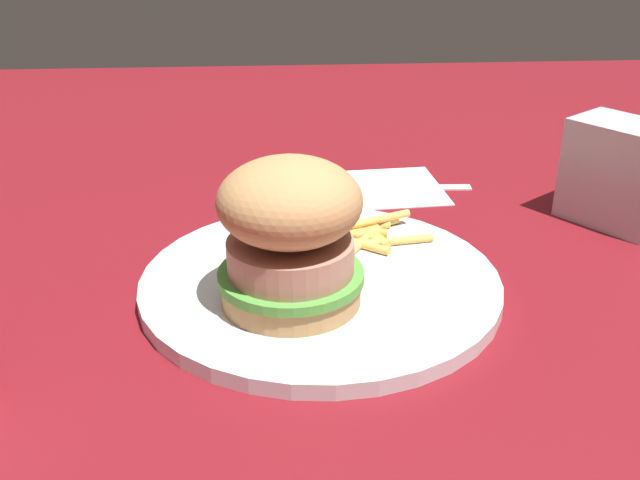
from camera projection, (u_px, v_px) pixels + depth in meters
name	position (u px, v px, depth m)	size (l,w,h in m)	color
ground_plane	(320.00, 290.00, 0.58)	(1.60, 1.60, 0.00)	maroon
plate	(320.00, 282.00, 0.58)	(0.28, 0.28, 0.01)	silver
sandwich	(290.00, 233.00, 0.52)	(0.11, 0.11, 0.11)	tan
fries_pile	(359.00, 232.00, 0.64)	(0.11, 0.10, 0.01)	gold
napkin	(388.00, 187.00, 0.77)	(0.11, 0.11, 0.00)	white
fork	(386.00, 185.00, 0.77)	(0.17, 0.03, 0.00)	silver
napkin_dispenser	(620.00, 173.00, 0.68)	(0.09, 0.06, 0.09)	#B7BABF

